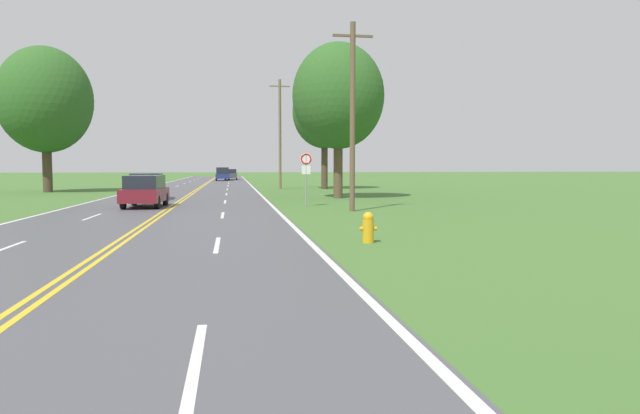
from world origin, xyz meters
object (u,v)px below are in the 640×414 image
fire_hydrant (368,227)px  car_dark_grey_sedan_mid_far (231,174)px  tree_right_cluster (45,100)px  car_maroon_van_nearest (145,190)px  tree_left_verge (325,112)px  traffic_sign (306,166)px  car_champagne_suv_approaching (147,185)px  tree_mid_treeline (338,96)px  car_dark_blue_van_mid_near (223,174)px

fire_hydrant → car_dark_grey_sedan_mid_far: bearing=92.9°
fire_hydrant → tree_right_cluster: size_ratio=0.07×
tree_right_cluster → car_maroon_van_nearest: 21.57m
tree_left_verge → traffic_sign: bearing=-101.6°
fire_hydrant → car_dark_grey_sedan_mid_far: 72.88m
car_champagne_suv_approaching → car_dark_grey_sedan_mid_far: bearing=-8.4°
traffic_sign → fire_hydrant: bearing=-90.6°
car_maroon_van_nearest → car_dark_grey_sedan_mid_far: (4.13, 58.29, -0.03)m
fire_hydrant → tree_mid_treeline: 22.02m
tree_left_verge → tree_right_cluster: tree_right_cluster is taller
car_dark_blue_van_mid_near → traffic_sign: bearing=4.4°
tree_mid_treeline → car_dark_blue_van_mid_near: size_ratio=2.47×
fire_hydrant → tree_mid_treeline: size_ratio=0.08×
car_champagne_suv_approaching → car_dark_blue_van_mid_near: car_dark_blue_van_mid_near is taller
traffic_sign → car_champagne_suv_approaching: traffic_sign is taller
fire_hydrant → car_dark_blue_van_mid_near: size_ratio=0.21×
fire_hydrant → car_maroon_van_nearest: 16.46m
fire_hydrant → car_dark_grey_sedan_mid_far: car_dark_grey_sedan_mid_far is taller
tree_mid_treeline → car_dark_grey_sedan_mid_far: tree_mid_treeline is taller
traffic_sign → car_dark_grey_sedan_mid_far: 59.06m
car_champagne_suv_approaching → tree_mid_treeline: bearing=-94.2°
fire_hydrant → tree_left_verge: 36.59m
tree_mid_treeline → car_dark_blue_van_mid_near: bearing=99.7°
tree_mid_treeline → car_champagne_suv_approaching: tree_mid_treeline is taller
tree_right_cluster → traffic_sign: bearing=-46.3°
traffic_sign → tree_mid_treeline: (2.97, 7.10, 4.37)m
traffic_sign → car_dark_grey_sedan_mid_far: (-3.81, 58.92, -1.23)m
tree_right_cluster → car_dark_blue_van_mid_near: 37.65m
car_dark_grey_sedan_mid_far → fire_hydrant: bearing=3.3°
fire_hydrant → tree_mid_treeline: bearing=81.5°
fire_hydrant → car_maroon_van_nearest: car_maroon_van_nearest is taller
tree_left_verge → car_dark_grey_sedan_mid_far: tree_left_verge is taller
car_dark_blue_van_mid_near → tree_right_cluster: bearing=-21.3°
tree_left_verge → car_dark_blue_van_mid_near: size_ratio=2.57×
tree_right_cluster → car_dark_grey_sedan_mid_far: bearing=70.7°
car_champagne_suv_approaching → car_dark_grey_sedan_mid_far: size_ratio=0.97×
fire_hydrant → tree_right_cluster: bearing=118.6°
traffic_sign → tree_mid_treeline: bearing=67.3°
car_maroon_van_nearest → tree_mid_treeline: bearing=-57.0°
fire_hydrant → tree_right_cluster: tree_right_cluster is taller
tree_left_verge → car_dark_blue_van_mid_near: 33.58m
tree_mid_treeline → car_champagne_suv_approaching: 13.00m
tree_mid_treeline → tree_right_cluster: tree_right_cluster is taller
car_champagne_suv_approaching → car_maroon_van_nearest: bearing=-175.6°
fire_hydrant → car_dark_grey_sedan_mid_far: size_ratio=0.18×
car_champagne_suv_approaching → car_dark_blue_van_mid_near: bearing=-7.6°
car_champagne_suv_approaching → tree_left_verge: bearing=-45.4°
fire_hydrant → tree_right_cluster: 37.68m
traffic_sign → car_maroon_van_nearest: 8.05m
tree_left_verge → car_maroon_van_nearest: (-12.44, -21.23, -6.02)m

